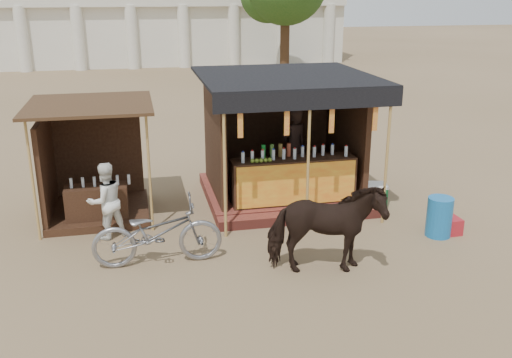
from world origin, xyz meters
The scene contains 9 objects.
ground centered at (0.00, 0.00, 0.00)m, with size 120.00×120.00×0.00m, color #846B4C.
main_stall centered at (1.02, 3.36, 1.03)m, with size 3.60×3.61×2.78m.
secondary_stall centered at (-3.17, 3.24, 0.85)m, with size 2.40×2.40×2.38m.
cow centered at (0.76, -0.23, 0.79)m, with size 0.85×1.86×1.57m, color black.
motorbike centered at (-1.91, 0.69, 0.58)m, with size 0.76×2.19×1.15m, color gray.
bystander centered at (-2.79, 2.00, 0.74)m, with size 0.72×0.56×1.47m, color white.
blue_barrel centered at (3.38, 0.74, 0.38)m, with size 0.48×0.48×0.77m, color #1663A7.
red_crate centered at (3.62, 0.80, 0.16)m, with size 0.43×0.40×0.32m, color maroon.
cooler centered at (2.81, 2.60, 0.23)m, with size 0.72×0.57×0.46m.
Camera 1 is at (-2.15, -8.32, 4.50)m, focal length 40.00 mm.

